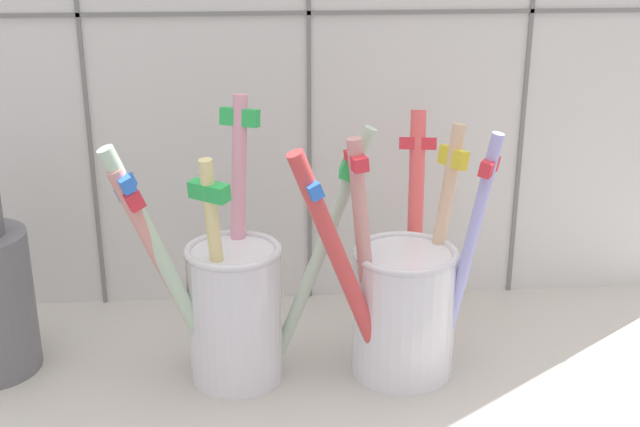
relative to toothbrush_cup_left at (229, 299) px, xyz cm
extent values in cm
cube|color=#BCB7AD|center=(5.79, 0.80, -6.68)|extent=(64.00, 22.00, 2.00)
cube|color=silver|center=(5.79, 12.80, 14.82)|extent=(64.00, 2.00, 45.00)
cube|color=gray|center=(-10.21, 11.70, 14.82)|extent=(0.30, 0.20, 45.00)
cube|color=gray|center=(5.79, 11.70, 14.82)|extent=(0.30, 0.20, 45.00)
cube|color=gray|center=(21.79, 11.70, 14.82)|extent=(0.30, 0.20, 45.00)
cube|color=gray|center=(5.79, 11.70, 16.36)|extent=(64.00, 0.20, 0.30)
cylinder|color=white|center=(0.33, 0.08, -1.20)|extent=(6.00, 6.00, 8.96)
torus|color=silver|center=(0.33, 0.08, 3.28)|extent=(6.20, 6.20, 0.50)
cylinder|color=#ECDE92|center=(-0.55, -1.26, 2.26)|extent=(2.04, 2.35, 15.15)
cube|color=green|center=(-0.85, -1.67, 7.83)|extent=(2.64, 2.31, 1.10)
cylinder|color=pink|center=(0.60, 2.26, 3.60)|extent=(2.14, 3.17, 17.87)
cube|color=green|center=(0.96, 3.03, 11.07)|extent=(2.63, 1.80, 1.17)
cylinder|color=tan|center=(-3.84, 0.10, 2.16)|extent=(6.85, 1.07, 15.23)
cube|color=blue|center=(-5.93, 0.07, 7.64)|extent=(1.13, 2.55, 1.08)
cylinder|color=#BBDBBB|center=(-3.59, -1.61, 2.80)|extent=(6.94, 3.79, 16.50)
cube|color=blue|center=(-5.64, -2.52, 8.86)|extent=(1.90, 2.70, 1.05)
cylinder|color=#B9D2B8|center=(5.57, 0.28, 2.88)|extent=(6.94, 1.49, 16.61)
cube|color=green|center=(7.55, 0.08, 8.52)|extent=(1.40, 1.98, 1.36)
cylinder|color=#DE9389|center=(-3.44, -1.42, 2.16)|extent=(6.48, 4.19, 15.23)
cube|color=#E5333F|center=(-5.30, -2.46, 7.83)|extent=(1.97, 2.23, 1.36)
cylinder|color=white|center=(11.25, 0.08, -1.45)|extent=(6.66, 6.66, 8.45)
torus|color=silver|center=(11.25, 0.08, 2.77)|extent=(6.83, 6.83, 0.50)
cylinder|color=#A7AAF1|center=(14.79, -1.46, 2.93)|extent=(3.46, 2.47, 16.55)
cube|color=#E5333F|center=(15.66, -1.99, 9.09)|extent=(1.74, 2.14, 1.01)
cylinder|color=#DA4545|center=(7.12, -2.24, 2.61)|extent=(7.26, 3.31, 16.17)
cube|color=blue|center=(5.06, -2.93, 8.32)|extent=(1.59, 2.17, 1.11)
cylinder|color=#F95B5B|center=(12.58, 4.25, 2.60)|extent=(1.87, 5.72, 16.06)
cube|color=#E5333F|center=(12.81, 5.84, 8.35)|extent=(2.62, 1.38, 1.02)
cylinder|color=#D1958D|center=(8.50, -1.10, 2.73)|extent=(2.69, 1.38, 16.10)
cube|color=#E5333F|center=(7.85, -1.22, 9.38)|extent=(1.37, 2.48, 0.92)
cylinder|color=beige|center=(13.67, 1.65, 2.66)|extent=(3.32, 2.34, 16.00)
cube|color=yellow|center=(14.42, 2.06, 8.46)|extent=(1.78, 2.34, 1.27)
camera|label=1|loc=(2.42, -49.23, 23.98)|focal=47.86mm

